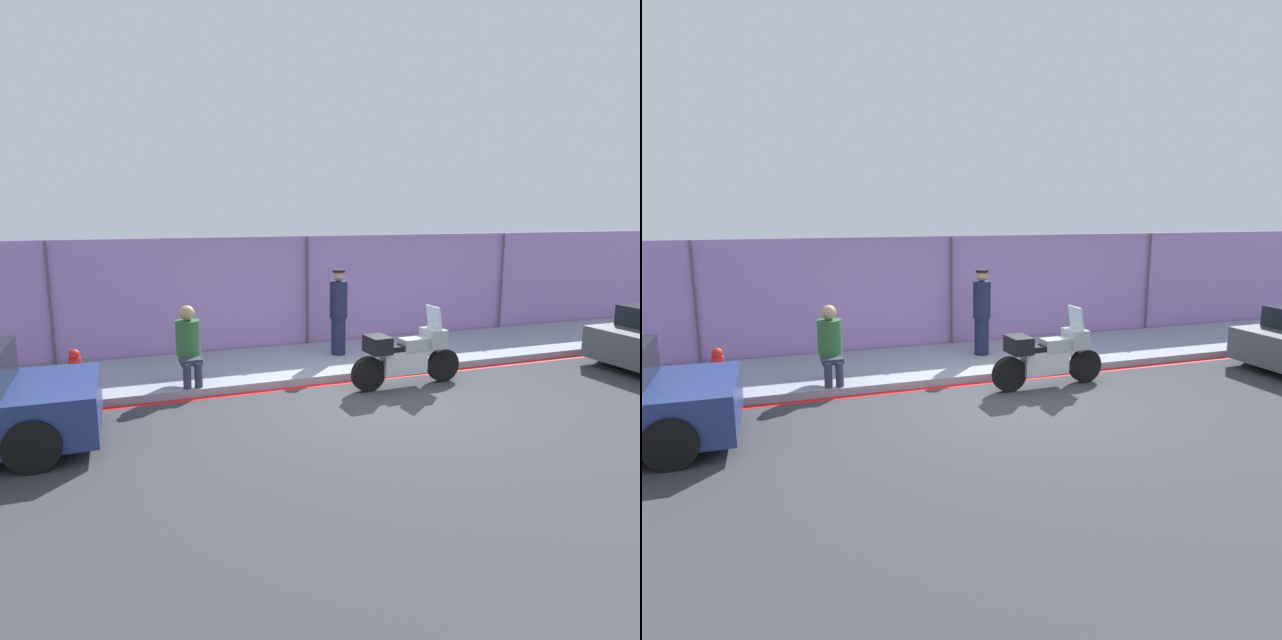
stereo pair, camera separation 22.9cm
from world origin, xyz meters
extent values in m
plane|color=#38383D|center=(0.00, 0.00, 0.00)|extent=(120.00, 120.00, 0.00)
cube|color=#8E93A3|center=(0.00, 2.56, 0.07)|extent=(39.21, 2.62, 0.14)
cube|color=red|center=(0.00, 1.16, 0.00)|extent=(39.21, 0.18, 0.01)
cube|color=#AD7FC6|center=(0.00, 3.96, 1.29)|extent=(37.25, 0.08, 2.57)
cylinder|color=#4C4C51|center=(-5.28, 3.86, 1.29)|extent=(0.05, 0.05, 2.57)
cylinder|color=#4C4C51|center=(0.00, 3.86, 1.29)|extent=(0.05, 0.05, 2.57)
cylinder|color=#4C4C51|center=(5.28, 3.86, 1.29)|extent=(0.05, 0.05, 2.57)
cylinder|color=black|center=(1.56, 0.63, 0.31)|extent=(0.63, 0.17, 0.62)
cylinder|color=black|center=(0.00, 0.56, 0.31)|extent=(0.63, 0.17, 0.62)
cube|color=silver|center=(0.70, 0.59, 0.46)|extent=(0.87, 0.32, 0.43)
cube|color=#999EA3|center=(0.92, 0.60, 0.77)|extent=(0.53, 0.33, 0.22)
cube|color=black|center=(0.61, 0.59, 0.73)|extent=(0.61, 0.31, 0.10)
cube|color=#999EA3|center=(1.32, 0.62, 0.85)|extent=(0.34, 0.49, 0.34)
cube|color=silver|center=(1.32, 0.62, 1.23)|extent=(0.12, 0.42, 0.42)
cube|color=black|center=(0.17, 0.57, 0.83)|extent=(0.38, 0.52, 0.30)
cylinder|color=#191E38|center=(0.28, 2.67, 0.53)|extent=(0.30, 0.30, 0.78)
cylinder|color=#191E38|center=(0.28, 2.67, 1.31)|extent=(0.37, 0.37, 0.78)
sphere|color=tan|center=(0.28, 2.67, 1.81)|extent=(0.23, 0.23, 0.23)
cylinder|color=black|center=(0.28, 2.67, 1.91)|extent=(0.26, 0.26, 0.05)
cylinder|color=#2D3342|center=(-3.02, 1.36, 0.36)|extent=(0.14, 0.14, 0.44)
cylinder|color=#2D3342|center=(-2.83, 1.36, 0.36)|extent=(0.14, 0.14, 0.44)
cube|color=#2D3342|center=(-2.93, 1.58, 0.57)|extent=(0.36, 0.44, 0.10)
cylinder|color=#2D6033|center=(-2.93, 1.80, 0.93)|extent=(0.43, 0.43, 0.62)
sphere|color=tan|center=(-2.93, 1.80, 1.37)|extent=(0.26, 0.26, 0.26)
cylinder|color=black|center=(-5.13, 0.83, 0.34)|extent=(0.68, 0.23, 0.67)
cylinder|color=black|center=(-5.15, -0.91, 0.34)|extent=(0.68, 0.23, 0.67)
cylinder|color=black|center=(5.69, 0.68, 0.31)|extent=(0.63, 0.23, 0.62)
cylinder|color=red|center=(-4.80, 2.07, 0.40)|extent=(0.20, 0.20, 0.53)
sphere|color=red|center=(-4.80, 2.07, 0.73)|extent=(0.18, 0.18, 0.18)
cylinder|color=red|center=(-4.80, 1.96, 0.43)|extent=(0.07, 0.08, 0.07)
camera|label=1|loc=(-4.12, -8.19, 3.13)|focal=32.00mm
camera|label=2|loc=(-3.90, -8.26, 3.13)|focal=32.00mm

